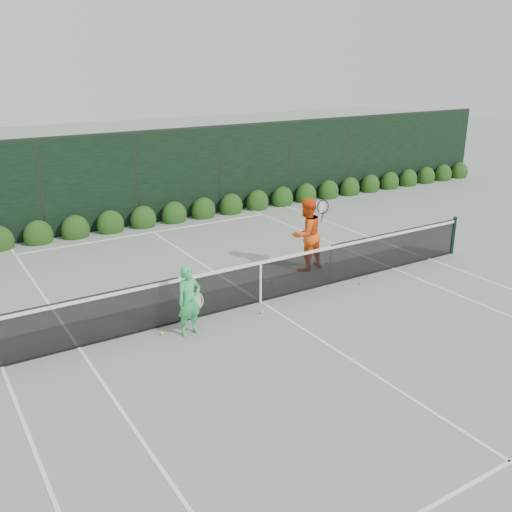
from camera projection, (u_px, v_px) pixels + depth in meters
ground at (260, 302)px, 12.93m from camera, size 80.00×80.00×0.00m
tennis_net at (260, 280)px, 12.75m from camera, size 12.90×0.10×1.07m
player_woman at (189, 301)px, 11.20m from camera, size 0.64×0.42×1.44m
player_man at (306, 234)px, 14.63m from camera, size 1.03×0.86×1.90m
court_lines at (260, 302)px, 12.93m from camera, size 11.03×23.83×0.01m
windscreen_fence at (341, 276)px, 10.26m from camera, size 32.00×21.07×3.06m
hedge_row at (143, 220)px, 18.59m from camera, size 31.66×0.65×0.94m
tennis_balls at (269, 295)px, 13.23m from camera, size 5.45×1.78×0.07m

